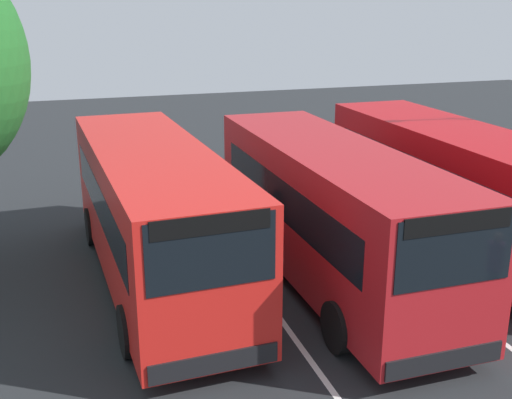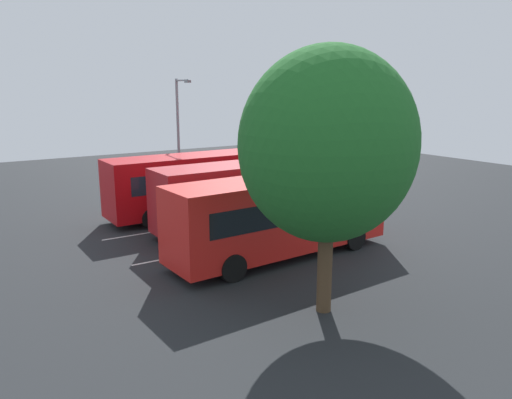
{
  "view_description": "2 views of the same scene",
  "coord_description": "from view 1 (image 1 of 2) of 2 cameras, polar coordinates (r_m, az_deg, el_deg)",
  "views": [
    {
      "loc": [
        13.16,
        -6.04,
        6.28
      ],
      "look_at": [
        -0.68,
        -1.49,
        1.66
      ],
      "focal_mm": 44.27,
      "sensor_mm": 36.0,
      "label": 1
    },
    {
      "loc": [
        -11.43,
        -19.08,
        6.54
      ],
      "look_at": [
        0.24,
        -1.35,
        1.73
      ],
      "focal_mm": 34.69,
      "sensor_mm": 36.0,
      "label": 2
    }
  ],
  "objects": [
    {
      "name": "ground_plane",
      "position": [
        15.79,
        5.95,
        -5.95
      ],
      "size": [
        60.34,
        60.34,
        0.0
      ],
      "primitive_type": "plane",
      "color": "#232628"
    },
    {
      "name": "bus_far_left",
      "position": [
        14.36,
        -9.16,
        -1.03
      ],
      "size": [
        9.43,
        2.81,
        3.18
      ],
      "rotation": [
        0.0,
        0.0,
        0.03
      ],
      "color": "red",
      "rests_on": "ground"
    },
    {
      "name": "bus_center_left",
      "position": [
        14.41,
        6.79,
        -0.85
      ],
      "size": [
        9.37,
        2.6,
        3.18
      ],
      "rotation": [
        0.0,
        0.0,
        -0.0
      ],
      "color": "#AD191E",
      "rests_on": "ground"
    },
    {
      "name": "bus_center_right",
      "position": [
        17.07,
        17.38,
        1.39
      ],
      "size": [
        9.36,
        2.59,
        3.18
      ],
      "rotation": [
        0.0,
        0.0,
        -0.0
      ],
      "color": "#B70C11",
      "rests_on": "ground"
    },
    {
      "name": "lane_stripe_outer_left",
      "position": [
        15.16,
        -0.63,
        -6.86
      ],
      "size": [
        11.36,
        0.3,
        0.01
      ],
      "primitive_type": "cube",
      "rotation": [
        0.0,
        0.0,
        -0.02
      ],
      "color": "silver",
      "rests_on": "ground"
    },
    {
      "name": "lane_stripe_inner_left",
      "position": [
        16.6,
        11.94,
        -5.03
      ],
      "size": [
        11.36,
        0.3,
        0.01
      ],
      "primitive_type": "cube",
      "rotation": [
        0.0,
        0.0,
        -0.02
      ],
      "color": "silver",
      "rests_on": "ground"
    }
  ]
}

